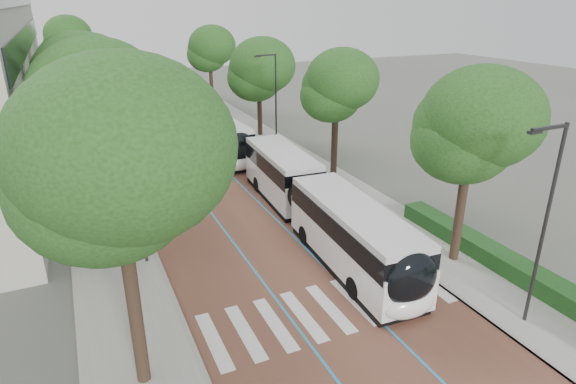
% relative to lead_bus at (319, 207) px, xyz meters
% --- Properties ---
extents(ground, '(160.00, 160.00, 0.00)m').
position_rel_lead_bus_xyz_m(ground, '(-2.98, -7.29, -1.63)').
color(ground, '#51544C').
rests_on(ground, ground).
extents(road, '(11.00, 140.00, 0.02)m').
position_rel_lead_bus_xyz_m(road, '(-2.98, 32.71, -1.62)').
color(road, brown).
rests_on(road, ground).
extents(sidewalk_left, '(4.00, 140.00, 0.12)m').
position_rel_lead_bus_xyz_m(sidewalk_left, '(-10.48, 32.71, -1.57)').
color(sidewalk_left, gray).
rests_on(sidewalk_left, ground).
extents(sidewalk_right, '(4.00, 140.00, 0.12)m').
position_rel_lead_bus_xyz_m(sidewalk_right, '(4.52, 32.71, -1.57)').
color(sidewalk_right, gray).
rests_on(sidewalk_right, ground).
extents(kerb_left, '(0.20, 140.00, 0.14)m').
position_rel_lead_bus_xyz_m(kerb_left, '(-8.58, 32.71, -1.57)').
color(kerb_left, gray).
rests_on(kerb_left, ground).
extents(kerb_right, '(0.20, 140.00, 0.14)m').
position_rel_lead_bus_xyz_m(kerb_right, '(2.62, 32.71, -1.57)').
color(kerb_right, gray).
rests_on(kerb_right, ground).
extents(zebra_crossing, '(10.55, 3.60, 0.01)m').
position_rel_lead_bus_xyz_m(zebra_crossing, '(-2.78, -6.29, -1.60)').
color(zebra_crossing, silver).
rests_on(zebra_crossing, ground).
extents(lane_line_left, '(0.12, 126.00, 0.01)m').
position_rel_lead_bus_xyz_m(lane_line_left, '(-4.58, 32.71, -1.60)').
color(lane_line_left, '#2588BC').
rests_on(lane_line_left, road).
extents(lane_line_right, '(0.12, 126.00, 0.01)m').
position_rel_lead_bus_xyz_m(lane_line_right, '(-1.38, 32.71, -1.60)').
color(lane_line_right, '#2588BC').
rests_on(lane_line_right, road).
extents(hedge, '(1.20, 14.00, 0.80)m').
position_rel_lead_bus_xyz_m(hedge, '(6.12, -7.29, -1.11)').
color(hedge, '#153D17').
rests_on(hedge, sidewalk_right).
extents(streetlight_near, '(1.82, 0.20, 8.00)m').
position_rel_lead_bus_xyz_m(streetlight_near, '(3.64, -10.29, 3.19)').
color(streetlight_near, '#2A2A2C').
rests_on(streetlight_near, sidewalk_right).
extents(streetlight_far, '(1.82, 0.20, 8.00)m').
position_rel_lead_bus_xyz_m(streetlight_far, '(3.64, 14.71, 3.19)').
color(streetlight_far, '#2A2A2C').
rests_on(streetlight_far, sidewalk_right).
extents(lamp_post_left, '(0.14, 0.14, 8.00)m').
position_rel_lead_bus_xyz_m(lamp_post_left, '(-9.08, 0.71, 2.49)').
color(lamp_post_left, '#2A2A2C').
rests_on(lamp_post_left, sidewalk_left).
extents(trees_left, '(6.47, 60.96, 10.21)m').
position_rel_lead_bus_xyz_m(trees_left, '(-10.48, 16.70, 5.35)').
color(trees_left, black).
rests_on(trees_left, ground).
extents(trees_right, '(5.98, 47.46, 8.87)m').
position_rel_lead_bus_xyz_m(trees_right, '(4.72, 16.30, 4.66)').
color(trees_right, black).
rests_on(trees_right, ground).
extents(lead_bus, '(3.55, 18.51, 3.20)m').
position_rel_lead_bus_xyz_m(lead_bus, '(0.00, 0.00, 0.00)').
color(lead_bus, black).
rests_on(lead_bus, ground).
extents(bus_queued_0, '(3.19, 12.52, 3.20)m').
position_rel_lead_bus_xyz_m(bus_queued_0, '(-0.90, 16.54, -0.00)').
color(bus_queued_0, white).
rests_on(bus_queued_0, ground).
extents(bus_queued_1, '(3.25, 12.52, 3.20)m').
position_rel_lead_bus_xyz_m(bus_queued_1, '(-0.22, 29.24, -0.00)').
color(bus_queued_1, white).
rests_on(bus_queued_1, ground).
extents(bus_queued_2, '(3.21, 12.52, 3.20)m').
position_rel_lead_bus_xyz_m(bus_queued_2, '(-0.70, 42.31, -0.00)').
color(bus_queued_2, white).
rests_on(bus_queued_2, ground).
extents(bus_queued_3, '(2.60, 12.41, 3.20)m').
position_rel_lead_bus_xyz_m(bus_queued_3, '(-0.42, 55.71, -0.00)').
color(bus_queued_3, white).
rests_on(bus_queued_3, ground).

